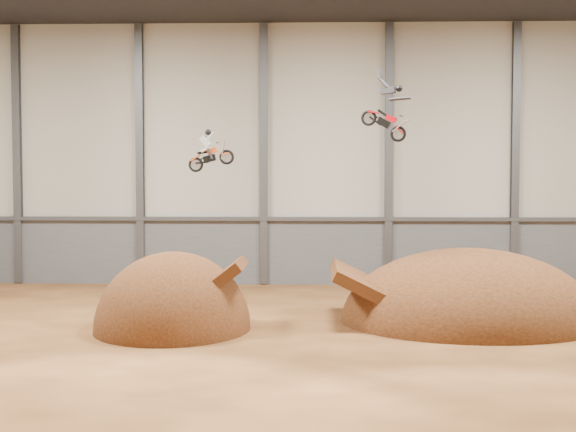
{
  "coord_description": "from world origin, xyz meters",
  "views": [
    {
      "loc": [
        -0.57,
        -28.04,
        5.95
      ],
      "look_at": [
        -1.66,
        4.0,
        4.27
      ],
      "focal_mm": 50.0,
      "sensor_mm": 36.0,
      "label": 1
    }
  ],
  "objects_px": {
    "takeoff_ramp": "(173,329)",
    "landing_ramp": "(469,322)",
    "fmx_rider_b": "(380,104)",
    "fmx_rider_a": "(213,147)"
  },
  "relations": [
    {
      "from": "landing_ramp",
      "to": "fmx_rider_a",
      "type": "relative_size",
      "value": 5.38
    },
    {
      "from": "landing_ramp",
      "to": "fmx_rider_b",
      "type": "height_order",
      "value": "fmx_rider_b"
    },
    {
      "from": "takeoff_ramp",
      "to": "landing_ramp",
      "type": "height_order",
      "value": "takeoff_ramp"
    },
    {
      "from": "fmx_rider_b",
      "to": "fmx_rider_a",
      "type": "bearing_deg",
      "value": -178.0
    },
    {
      "from": "takeoff_ramp",
      "to": "fmx_rider_b",
      "type": "height_order",
      "value": "fmx_rider_b"
    },
    {
      "from": "takeoff_ramp",
      "to": "fmx_rider_b",
      "type": "distance_m",
      "value": 11.77
    },
    {
      "from": "takeoff_ramp",
      "to": "fmx_rider_b",
      "type": "xyz_separation_m",
      "value": [
        7.94,
        0.96,
        8.64
      ]
    },
    {
      "from": "takeoff_ramp",
      "to": "fmx_rider_a",
      "type": "xyz_separation_m",
      "value": [
        1.23,
        2.62,
        7.06
      ]
    },
    {
      "from": "takeoff_ramp",
      "to": "landing_ramp",
      "type": "xyz_separation_m",
      "value": [
        11.64,
        1.93,
        0.0
      ]
    },
    {
      "from": "fmx_rider_a",
      "to": "landing_ramp",
      "type": "bearing_deg",
      "value": -1.68
    }
  ]
}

